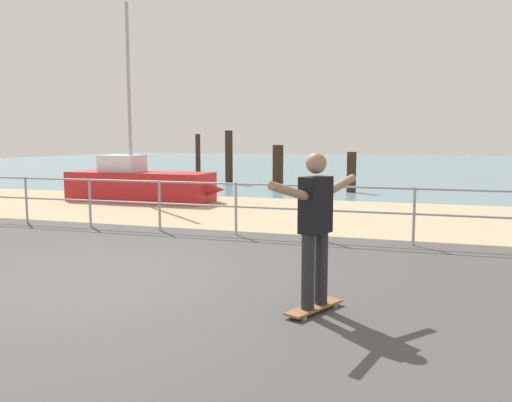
% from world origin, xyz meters
% --- Properties ---
extents(ground_plane, '(24.00, 10.00, 0.04)m').
position_xyz_m(ground_plane, '(0.00, -1.00, 0.00)').
color(ground_plane, '#474444').
rests_on(ground_plane, ground).
extents(beach_strip, '(24.00, 6.00, 0.04)m').
position_xyz_m(beach_strip, '(0.00, 7.00, 0.00)').
color(beach_strip, tan).
rests_on(beach_strip, ground).
extents(sea_surface, '(72.00, 50.00, 0.04)m').
position_xyz_m(sea_surface, '(0.00, 35.00, 0.00)').
color(sea_surface, slate).
rests_on(sea_surface, ground).
extents(railing_fence, '(11.62, 0.05, 1.05)m').
position_xyz_m(railing_fence, '(-0.30, 3.60, 0.70)').
color(railing_fence, '#9EA0A5').
rests_on(railing_fence, ground).
extents(sailboat, '(4.97, 1.46, 5.84)m').
position_xyz_m(sailboat, '(-3.99, 8.02, 0.53)').
color(sailboat, '#B21E23').
rests_on(sailboat, ground).
extents(skateboard, '(0.52, 0.81, 0.08)m').
position_xyz_m(skateboard, '(2.89, -0.44, 0.07)').
color(skateboard, brown).
rests_on(skateboard, ground).
extents(skateboarder, '(0.69, 1.35, 1.65)m').
position_xyz_m(skateboarder, '(2.89, -0.44, 1.02)').
color(skateboarder, '#26262B').
rests_on(skateboarder, skateboard).
extents(groyne_post_0, '(0.24, 0.24, 2.13)m').
position_xyz_m(groyne_post_0, '(-6.62, 17.82, 1.07)').
color(groyne_post_0, '#332319').
rests_on(groyne_post_0, ground).
extents(groyne_post_1, '(0.32, 0.32, 2.24)m').
position_xyz_m(groyne_post_1, '(-3.90, 14.91, 1.12)').
color(groyne_post_1, '#332319').
rests_on(groyne_post_1, ground).
extents(groyne_post_2, '(0.40, 0.40, 1.67)m').
position_xyz_m(groyne_post_2, '(-1.18, 12.83, 0.83)').
color(groyne_post_2, '#332319').
rests_on(groyne_post_2, ground).
extents(groyne_post_3, '(0.33, 0.33, 1.44)m').
position_xyz_m(groyne_post_3, '(1.54, 12.70, 0.72)').
color(groyne_post_3, '#332319').
rests_on(groyne_post_3, ground).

